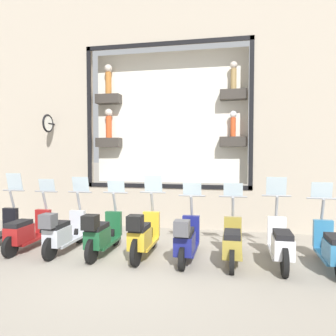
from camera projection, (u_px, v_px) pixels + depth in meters
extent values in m
plane|color=gray|center=(129.00, 268.00, 6.23)|extent=(120.00, 120.00, 0.00)
cube|color=#ADA08E|center=(168.00, 207.00, 9.72)|extent=(0.40, 4.87, 1.17)
cube|color=black|center=(166.00, 44.00, 9.29)|extent=(0.04, 4.87, 0.12)
cube|color=black|center=(166.00, 186.00, 9.49)|extent=(0.04, 4.87, 0.12)
cube|color=black|center=(251.00, 114.00, 8.91)|extent=(0.04, 0.12, 4.19)
cube|color=black|center=(89.00, 117.00, 9.87)|extent=(0.04, 0.12, 4.19)
cube|color=white|center=(170.00, 118.00, 9.94)|extent=(0.04, 4.63, 3.95)
cube|color=#38332D|center=(233.00, 95.00, 9.31)|extent=(0.36, 0.75, 0.28)
cylinder|color=#9E7F4C|center=(234.00, 79.00, 9.29)|extent=(0.16, 0.16, 0.59)
sphere|color=beige|center=(234.00, 65.00, 9.27)|extent=(0.21, 0.21, 0.21)
cube|color=#38332D|center=(109.00, 99.00, 10.08)|extent=(0.36, 0.75, 0.28)
cylinder|color=#B26B2D|center=(108.00, 84.00, 10.05)|extent=(0.19, 0.19, 0.67)
sphere|color=beige|center=(108.00, 68.00, 10.03)|extent=(0.24, 0.24, 0.24)
cube|color=#38332D|center=(233.00, 142.00, 9.38)|extent=(0.36, 0.75, 0.28)
cylinder|color=#CC4C23|center=(233.00, 127.00, 9.36)|extent=(0.15, 0.15, 0.54)
sphere|color=white|center=(233.00, 114.00, 9.34)|extent=(0.20, 0.20, 0.20)
cube|color=#38332D|center=(109.00, 142.00, 10.14)|extent=(0.36, 0.75, 0.28)
cylinder|color=#CC4C23|center=(109.00, 127.00, 10.12)|extent=(0.18, 0.18, 0.66)
sphere|color=beige|center=(109.00, 113.00, 10.10)|extent=(0.24, 0.24, 0.24)
cylinder|color=black|center=(51.00, 124.00, 9.95)|extent=(0.35, 0.05, 0.05)
torus|color=black|center=(48.00, 123.00, 9.78)|extent=(0.55, 0.06, 0.55)
cylinder|color=white|center=(48.00, 123.00, 9.78)|extent=(0.45, 0.03, 0.45)
cylinder|color=black|center=(321.00, 246.00, 6.85)|extent=(0.48, 0.09, 0.48)
cube|color=teal|center=(330.00, 257.00, 6.20)|extent=(1.02, 0.38, 0.06)
cube|color=teal|center=(336.00, 252.00, 5.83)|extent=(0.61, 0.35, 0.36)
cube|color=teal|center=(323.00, 233.00, 6.72)|extent=(0.12, 0.37, 0.56)
cylinder|color=gray|center=(323.00, 209.00, 6.77)|extent=(0.20, 0.06, 0.45)
cylinder|color=gray|center=(322.00, 198.00, 6.82)|extent=(0.04, 0.60, 0.04)
cube|color=silver|center=(322.00, 190.00, 6.86)|extent=(0.09, 0.42, 0.33)
cylinder|color=black|center=(276.00, 243.00, 7.01)|extent=(0.54, 0.09, 0.54)
cylinder|color=black|center=(285.00, 262.00, 5.77)|extent=(0.54, 0.09, 0.54)
cube|color=silver|center=(280.00, 252.00, 6.39)|extent=(1.02, 0.38, 0.06)
cube|color=silver|center=(283.00, 247.00, 6.01)|extent=(0.61, 0.35, 0.36)
cube|color=black|center=(283.00, 234.00, 6.00)|extent=(0.58, 0.31, 0.10)
cube|color=silver|center=(277.00, 230.00, 6.90)|extent=(0.12, 0.37, 0.56)
cylinder|color=gray|center=(277.00, 206.00, 6.95)|extent=(0.20, 0.06, 0.45)
cylinder|color=gray|center=(276.00, 196.00, 7.01)|extent=(0.04, 0.61, 0.04)
cube|color=silver|center=(276.00, 186.00, 7.04)|extent=(0.10, 0.42, 0.40)
cylinder|color=black|center=(233.00, 242.00, 7.23)|extent=(0.45, 0.09, 0.45)
cylinder|color=black|center=(232.00, 262.00, 5.92)|extent=(0.45, 0.09, 0.45)
cube|color=olive|center=(232.00, 251.00, 6.57)|extent=(1.02, 0.39, 0.06)
cube|color=olive|center=(232.00, 246.00, 6.20)|extent=(0.61, 0.35, 0.36)
cube|color=black|center=(232.00, 234.00, 6.19)|extent=(0.58, 0.31, 0.10)
cube|color=olive|center=(233.00, 230.00, 7.09)|extent=(0.12, 0.37, 0.56)
cylinder|color=gray|center=(233.00, 207.00, 7.14)|extent=(0.20, 0.06, 0.45)
cylinder|color=gray|center=(233.00, 197.00, 7.19)|extent=(0.04, 0.60, 0.04)
cube|color=silver|center=(233.00, 190.00, 7.23)|extent=(0.08, 0.42, 0.30)
cylinder|color=black|center=(192.00, 240.00, 7.42)|extent=(0.44, 0.09, 0.44)
cylinder|color=black|center=(182.00, 259.00, 6.10)|extent=(0.44, 0.09, 0.44)
cube|color=navy|center=(187.00, 249.00, 6.76)|extent=(1.02, 0.38, 0.06)
cube|color=navy|center=(185.00, 244.00, 6.38)|extent=(0.61, 0.35, 0.36)
cube|color=black|center=(185.00, 232.00, 6.37)|extent=(0.58, 0.31, 0.10)
cube|color=navy|center=(191.00, 228.00, 7.28)|extent=(0.12, 0.37, 0.56)
cylinder|color=gray|center=(191.00, 206.00, 7.32)|extent=(0.20, 0.06, 0.45)
cylinder|color=gray|center=(192.00, 196.00, 7.38)|extent=(0.04, 0.60, 0.04)
cube|color=silver|center=(192.00, 189.00, 7.41)|extent=(0.07, 0.42, 0.28)
cube|color=#4C4C51|center=(182.00, 228.00, 6.03)|extent=(0.28, 0.28, 0.28)
cylinder|color=black|center=(152.00, 236.00, 7.55)|extent=(0.55, 0.09, 0.55)
cylinder|color=black|center=(136.00, 252.00, 6.32)|extent=(0.55, 0.09, 0.55)
cube|color=gold|center=(145.00, 244.00, 6.94)|extent=(1.02, 0.39, 0.06)
cube|color=gold|center=(140.00, 239.00, 6.56)|extent=(0.61, 0.35, 0.36)
cube|color=black|center=(140.00, 227.00, 6.55)|extent=(0.58, 0.31, 0.10)
cube|color=gold|center=(151.00, 224.00, 7.46)|extent=(0.12, 0.37, 0.56)
cylinder|color=gray|center=(152.00, 202.00, 7.50)|extent=(0.20, 0.06, 0.45)
cylinder|color=gray|center=(153.00, 192.00, 7.56)|extent=(0.04, 0.61, 0.04)
cube|color=silver|center=(153.00, 184.00, 7.59)|extent=(0.10, 0.42, 0.39)
cube|color=black|center=(135.00, 223.00, 6.24)|extent=(0.28, 0.28, 0.28)
cylinder|color=black|center=(115.00, 235.00, 7.76)|extent=(0.49, 0.09, 0.49)
cylinder|color=black|center=(92.00, 251.00, 6.49)|extent=(0.49, 0.09, 0.49)
cube|color=#19512D|center=(105.00, 243.00, 7.13)|extent=(1.02, 0.38, 0.06)
cube|color=#19512D|center=(97.00, 238.00, 6.75)|extent=(0.61, 0.35, 0.36)
cube|color=black|center=(97.00, 227.00, 6.74)|extent=(0.58, 0.31, 0.10)
cube|color=#19512D|center=(114.00, 223.00, 7.64)|extent=(0.12, 0.37, 0.56)
cylinder|color=gray|center=(115.00, 202.00, 7.69)|extent=(0.20, 0.06, 0.45)
cylinder|color=gray|center=(115.00, 193.00, 7.74)|extent=(0.04, 0.60, 0.04)
cube|color=silver|center=(116.00, 186.00, 7.78)|extent=(0.07, 0.42, 0.28)
cube|color=black|center=(90.00, 222.00, 6.41)|extent=(0.28, 0.28, 0.28)
cylinder|color=black|center=(80.00, 233.00, 7.96)|extent=(0.47, 0.09, 0.47)
cylinder|color=black|center=(50.00, 249.00, 6.66)|extent=(0.47, 0.09, 0.47)
cube|color=#B7BCC6|center=(66.00, 241.00, 7.31)|extent=(1.02, 0.38, 0.06)
cube|color=#B7BCC6|center=(57.00, 236.00, 6.93)|extent=(0.61, 0.35, 0.36)
cube|color=black|center=(57.00, 225.00, 6.92)|extent=(0.58, 0.31, 0.10)
cube|color=#B7BCC6|center=(78.00, 222.00, 7.83)|extent=(0.12, 0.37, 0.56)
cylinder|color=gray|center=(79.00, 201.00, 7.87)|extent=(0.20, 0.06, 0.45)
cylinder|color=gray|center=(80.00, 192.00, 7.93)|extent=(0.04, 0.61, 0.04)
cube|color=silver|center=(81.00, 184.00, 7.96)|extent=(0.09, 0.42, 0.36)
cube|color=#4C4C51|center=(48.00, 221.00, 6.59)|extent=(0.28, 0.28, 0.28)
cylinder|color=black|center=(46.00, 232.00, 8.15)|extent=(0.45, 0.09, 0.45)
cylinder|color=black|center=(10.00, 247.00, 6.84)|extent=(0.45, 0.09, 0.45)
cube|color=maroon|center=(30.00, 239.00, 7.49)|extent=(1.02, 0.38, 0.06)
cube|color=maroon|center=(19.00, 234.00, 7.12)|extent=(0.61, 0.35, 0.36)
cube|color=black|center=(19.00, 224.00, 7.11)|extent=(0.58, 0.31, 0.10)
cube|color=maroon|center=(43.00, 221.00, 8.01)|extent=(0.12, 0.37, 0.56)
cylinder|color=gray|center=(45.00, 200.00, 8.06)|extent=(0.20, 0.06, 0.45)
cylinder|color=gray|center=(46.00, 191.00, 8.11)|extent=(0.04, 0.61, 0.04)
cube|color=silver|center=(47.00, 185.00, 8.15)|extent=(0.08, 0.42, 0.31)
cylinder|color=black|center=(14.00, 230.00, 8.33)|extent=(0.47, 0.09, 0.47)
cube|color=black|center=(11.00, 219.00, 8.20)|extent=(0.12, 0.37, 0.56)
cylinder|color=gray|center=(12.00, 199.00, 8.24)|extent=(0.20, 0.06, 0.45)
cylinder|color=gray|center=(14.00, 190.00, 8.30)|extent=(0.04, 0.61, 0.04)
cube|color=silver|center=(14.00, 182.00, 8.33)|extent=(0.11, 0.42, 0.43)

